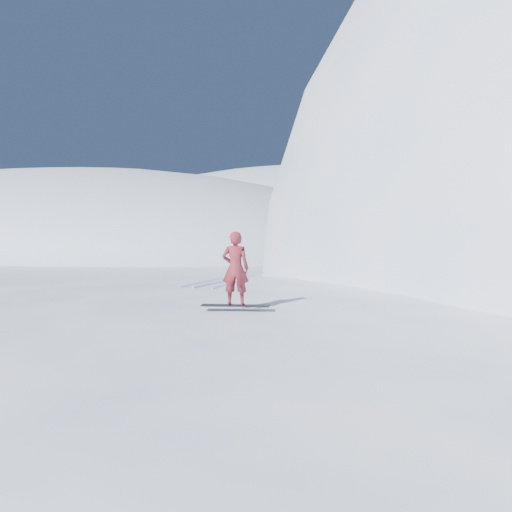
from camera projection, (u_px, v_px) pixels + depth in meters
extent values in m
plane|color=white|center=(179.00, 386.00, 15.02)|extent=(400.00, 400.00, 0.00)
ellipsoid|color=white|center=(265.00, 366.00, 17.20)|extent=(36.00, 28.00, 4.80)
ellipsoid|color=white|center=(54.00, 250.00, 100.74)|extent=(120.00, 70.00, 28.00)
ellipsoid|color=white|center=(318.00, 245.00, 130.77)|extent=(140.00, 90.00, 36.00)
ellipsoid|color=white|center=(12.00, 385.00, 15.13)|extent=(6.00, 5.40, 0.80)
ellipsoid|color=white|center=(311.00, 466.00, 10.03)|extent=(5.00, 4.50, 0.70)
ellipsoid|color=white|center=(230.00, 339.00, 21.25)|extent=(7.00, 6.30, 1.00)
ellipsoid|color=white|center=(481.00, 384.00, 15.27)|extent=(4.00, 3.60, 0.60)
cube|color=black|center=(235.00, 306.00, 12.99)|extent=(1.57, 0.84, 0.03)
imported|color=maroon|center=(235.00, 268.00, 12.95)|extent=(0.72, 0.60, 1.68)
ellipsoid|color=white|center=(70.00, 260.00, 70.41)|extent=(9.52, 7.62, 6.66)
cube|color=silver|center=(220.00, 278.00, 19.96)|extent=(0.86, 5.95, 0.04)
cube|color=silver|center=(230.00, 278.00, 19.76)|extent=(0.97, 5.94, 0.04)
cube|color=silver|center=(241.00, 279.00, 19.55)|extent=(1.36, 5.87, 0.04)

